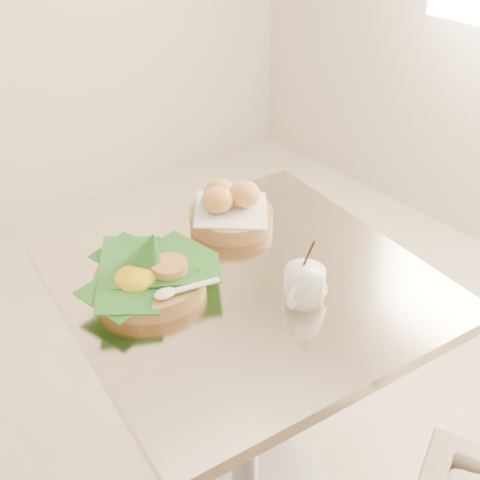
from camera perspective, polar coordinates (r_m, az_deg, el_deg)
cafe_table at (r=1.37m, az=0.52°, el=-10.98°), size 0.77×0.77×0.75m
rice_basket at (r=1.19m, az=-8.57°, el=-3.20°), size 0.27×0.27×0.14m
bread_basket at (r=1.38m, az=-0.99°, el=2.99°), size 0.23×0.23×0.10m
coffee_mug at (r=1.16m, az=6.06°, el=-4.21°), size 0.11×0.08×0.14m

